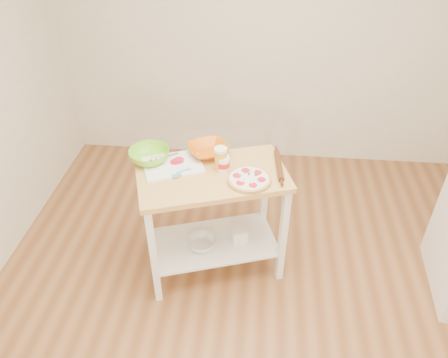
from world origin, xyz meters
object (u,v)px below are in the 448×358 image
at_px(pizza, 249,179).
at_px(orange_bowl, 208,150).
at_px(knife, 156,160).
at_px(shelf_bin, 239,234).
at_px(cutting_board, 172,164).
at_px(prep_island, 213,203).
at_px(green_bowl, 149,155).
at_px(spatula, 181,173).
at_px(rolling_pin, 279,165).
at_px(beer_pint, 221,159).
at_px(shelf_glass_bowl, 202,243).
at_px(yogurt_tub, 223,163).

xyz_separation_m(pizza, orange_bowl, (-0.31, 0.30, 0.02)).
relative_size(knife, shelf_bin, 2.00).
bearing_deg(cutting_board, prep_island, -37.36).
bearing_deg(green_bowl, spatula, -30.19).
bearing_deg(pizza, rolling_pin, 41.25).
distance_m(knife, orange_bowl, 0.38).
distance_m(green_bowl, shelf_bin, 0.91).
bearing_deg(beer_pint, rolling_pin, 8.80).
height_order(prep_island, cutting_board, cutting_board).
bearing_deg(spatula, beer_pint, -18.12).
distance_m(spatula, shelf_bin, 0.73).
bearing_deg(beer_pint, knife, 174.20).
bearing_deg(green_bowl, pizza, -13.56).
bearing_deg(spatula, pizza, -39.25).
bearing_deg(knife, rolling_pin, -34.46).
xyz_separation_m(pizza, knife, (-0.66, 0.16, 0.00)).
bearing_deg(shelf_bin, shelf_glass_bowl, -160.04).
relative_size(yogurt_tub, shelf_glass_bowl, 0.90).
distance_m(pizza, shelf_glass_bowl, 0.71).
bearing_deg(spatula, cutting_board, 91.35).
bearing_deg(spatula, shelf_glass_bowl, -50.74).
relative_size(spatula, rolling_pin, 0.37).
distance_m(spatula, green_bowl, 0.29).
relative_size(orange_bowl, beer_pint, 1.61).
xyz_separation_m(prep_island, shelf_glass_bowl, (-0.08, -0.06, -0.35)).
height_order(cutting_board, beer_pint, beer_pint).
bearing_deg(shelf_glass_bowl, prep_island, 36.82).
bearing_deg(prep_island, beer_pint, 48.38).
height_order(yogurt_tub, shelf_bin, yogurt_tub).
relative_size(cutting_board, shelf_bin, 4.31).
xyz_separation_m(prep_island, shelf_bin, (0.19, 0.04, -0.32)).
distance_m(pizza, knife, 0.68).
distance_m(prep_island, yogurt_tub, 0.33).
xyz_separation_m(beer_pint, rolling_pin, (0.40, 0.06, -0.07)).
height_order(pizza, shelf_glass_bowl, pizza).
bearing_deg(green_bowl, knife, -14.27).
bearing_deg(green_bowl, cutting_board, -13.36).
bearing_deg(cutting_board, knife, 144.62).
relative_size(prep_island, yogurt_tub, 5.83).
bearing_deg(beer_pint, orange_bowl, 120.68).
height_order(cutting_board, spatula, cutting_board).
xyz_separation_m(beer_pint, shelf_bin, (0.14, -0.02, -0.67)).
height_order(pizza, green_bowl, green_bowl).
distance_m(prep_island, orange_bowl, 0.39).
xyz_separation_m(orange_bowl, yogurt_tub, (0.13, -0.19, 0.02)).
relative_size(shelf_glass_bowl, shelf_bin, 1.94).
bearing_deg(shelf_bin, pizza, -57.03).
bearing_deg(beer_pint, pizza, -29.23).
bearing_deg(spatula, prep_island, -28.75).
xyz_separation_m(spatula, shelf_glass_bowl, (0.13, -0.03, -0.62)).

